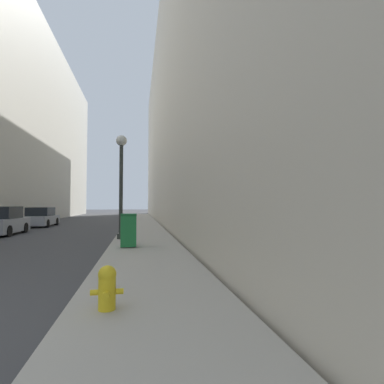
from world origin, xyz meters
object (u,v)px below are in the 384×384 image
(fire_hydrant, at_px, (107,286))
(parked_sedan_near, at_px, (1,222))
(trash_bin, at_px, (129,230))
(parked_sedan_far, at_px, (41,218))
(lamppost, at_px, (121,173))

(fire_hydrant, bearing_deg, parked_sedan_near, 117.36)
(trash_bin, xyz_separation_m, parked_sedan_far, (-7.48, 14.30, -0.11))
(parked_sedan_far, bearing_deg, lamppost, -58.60)
(trash_bin, relative_size, parked_sedan_far, 0.29)
(fire_hydrant, distance_m, trash_bin, 6.98)
(fire_hydrant, bearing_deg, trash_bin, 89.08)
(trash_bin, relative_size, parked_sedan_near, 0.31)
(fire_hydrant, bearing_deg, parked_sedan_far, 109.11)
(fire_hydrant, xyz_separation_m, parked_sedan_near, (-7.49, 14.47, 0.24))
(parked_sedan_near, xyz_separation_m, parked_sedan_far, (0.12, 6.81, -0.05))
(trash_bin, height_order, lamppost, lamppost)
(trash_bin, bearing_deg, parked_sedan_far, 117.62)
(trash_bin, bearing_deg, parked_sedan_near, 135.41)
(parked_sedan_near, bearing_deg, parked_sedan_far, 89.03)
(lamppost, distance_m, parked_sedan_far, 13.72)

